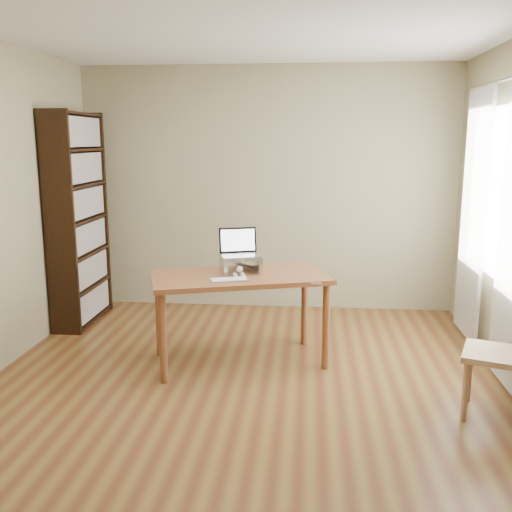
{
  "coord_description": "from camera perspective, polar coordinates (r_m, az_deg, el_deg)",
  "views": [
    {
      "loc": [
        0.45,
        -3.88,
        1.83
      ],
      "look_at": [
        0.03,
        0.57,
        0.91
      ],
      "focal_mm": 40.0,
      "sensor_mm": 36.0,
      "label": 1
    }
  ],
  "objects": [
    {
      "name": "laptop_stand",
      "position": [
        4.7,
        -1.54,
        -0.67
      ],
      "size": [
        0.32,
        0.25,
        0.13
      ],
      "rotation": [
        0.0,
        0.0,
        0.31
      ],
      "color": "silver",
      "rests_on": "desk"
    },
    {
      "name": "keyboard",
      "position": [
        4.43,
        -2.73,
        -2.4
      ],
      "size": [
        0.32,
        0.21,
        0.02
      ],
      "rotation": [
        0.0,
        0.0,
        0.32
      ],
      "color": "silver",
      "rests_on": "desk"
    },
    {
      "name": "desk",
      "position": [
        4.66,
        -1.65,
        -3.03
      ],
      "size": [
        1.56,
        1.1,
        0.75
      ],
      "rotation": [
        0.0,
        0.0,
        0.31
      ],
      "color": "brown",
      "rests_on": "ground"
    },
    {
      "name": "room",
      "position": [
        3.95,
        -0.82,
        3.92
      ],
      "size": [
        4.04,
        4.54,
        2.64
      ],
      "color": "#582E17",
      "rests_on": "ground"
    },
    {
      "name": "chair",
      "position": [
        4.13,
        23.89,
        -8.27
      ],
      "size": [
        0.52,
        0.52,
        0.92
      ],
      "rotation": [
        0.0,
        0.0,
        -0.34
      ],
      "color": "tan",
      "rests_on": "ground"
    },
    {
      "name": "bookshelf",
      "position": [
        5.94,
        -17.35,
        3.52
      ],
      "size": [
        0.3,
        0.9,
        2.1
      ],
      "color": "black",
      "rests_on": "ground"
    },
    {
      "name": "curtains",
      "position": [
        4.95,
        22.58,
        3.05
      ],
      "size": [
        0.03,
        1.9,
        2.25
      ],
      "color": "white",
      "rests_on": "ground"
    },
    {
      "name": "coaster",
      "position": [
        4.36,
        6.03,
        -2.76
      ],
      "size": [
        0.09,
        0.09,
        0.01
      ],
      "primitive_type": "cylinder",
      "color": "brown",
      "rests_on": "desk"
    },
    {
      "name": "cat",
      "position": [
        4.73,
        -1.86,
        -0.78
      ],
      "size": [
        0.25,
        0.48,
        0.15
      ],
      "rotation": [
        0.0,
        0.0,
        0.25
      ],
      "color": "#4F453E",
      "rests_on": "desk"
    },
    {
      "name": "laptop",
      "position": [
        4.73,
        -1.47,
        0.73
      ],
      "size": [
        0.37,
        0.35,
        0.22
      ],
      "rotation": [
        0.0,
        0.0,
        0.31
      ],
      "color": "silver",
      "rests_on": "laptop_stand"
    }
  ]
}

